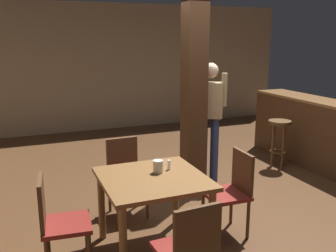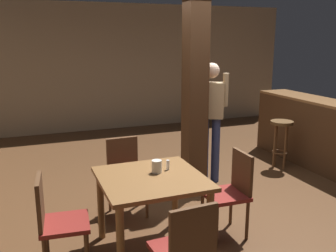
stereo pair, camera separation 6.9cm
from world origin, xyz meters
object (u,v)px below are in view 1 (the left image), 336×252
object	(u,v)px
bar_counter	(308,131)
chair_west	(57,220)
napkin_cup	(158,167)
chair_south	(189,249)
salt_shaker	(169,165)
standing_person	(210,114)
chair_north	(125,172)
chair_east	(232,188)
bar_stool_near	(279,132)
dining_table	(153,189)

from	to	relation	value
bar_counter	chair_west	bearing A→B (deg)	-159.89
napkin_cup	bar_counter	size ratio (longest dim) A/B	0.05
chair_south	salt_shaker	bearing A→B (deg)	76.46
napkin_cup	standing_person	xyz separation A→B (m)	(1.29, 1.35, 0.17)
standing_person	chair_north	bearing A→B (deg)	-159.19
chair_north	napkin_cup	xyz separation A→B (m)	(0.10, -0.82, 0.33)
chair_east	chair_south	bearing A→B (deg)	-136.17
chair_west	bar_counter	world-z (taller)	bar_counter
chair_north	bar_stool_near	size ratio (longest dim) A/B	1.15
standing_person	bar_stool_near	size ratio (longest dim) A/B	2.23
dining_table	chair_south	xyz separation A→B (m)	(-0.02, -0.87, -0.14)
bar_stool_near	standing_person	bearing A→B (deg)	-174.89
napkin_cup	bar_counter	distance (m)	3.47
salt_shaker	dining_table	bearing A→B (deg)	-150.21
salt_shaker	standing_person	xyz separation A→B (m)	(1.16, 1.31, 0.18)
bar_stool_near	salt_shaker	bearing A→B (deg)	-150.16
bar_counter	standing_person	bearing A→B (deg)	-177.86
standing_person	bar_counter	bearing A→B (deg)	2.14
dining_table	napkin_cup	world-z (taller)	napkin_cup
chair_north	bar_stool_near	bearing A→B (deg)	13.39
dining_table	salt_shaker	size ratio (longest dim) A/B	9.77
chair_north	standing_person	distance (m)	1.57
chair_north	chair_east	size ratio (longest dim) A/B	1.00
dining_table	chair_east	xyz separation A→B (m)	(0.89, 0.01, -0.14)
salt_shaker	napkin_cup	bearing A→B (deg)	-163.74
chair_east	bar_stool_near	bearing A→B (deg)	40.35
napkin_cup	bar_stool_near	size ratio (longest dim) A/B	0.16
standing_person	dining_table	bearing A→B (deg)	-133.79
chair_west	napkin_cup	bearing A→B (deg)	5.76
napkin_cup	dining_table	bearing A→B (deg)	-134.79
chair_north	salt_shaker	bearing A→B (deg)	-73.18
chair_east	standing_person	distance (m)	1.58
salt_shaker	bar_stool_near	xyz separation A→B (m)	(2.49, 1.43, -0.24)
chair_south	standing_person	world-z (taller)	standing_person
chair_east	salt_shaker	distance (m)	0.75
chair_north	napkin_cup	size ratio (longest dim) A/B	7.12
chair_west	bar_counter	bearing A→B (deg)	20.11
chair_south	chair_west	size ratio (longest dim) A/B	1.00
salt_shaker	chair_east	bearing A→B (deg)	-9.55
chair_west	chair_east	world-z (taller)	same
chair_west	bar_stool_near	distance (m)	3.92
dining_table	chair_south	bearing A→B (deg)	-91.54
chair_east	standing_person	bearing A→B (deg)	71.26
dining_table	bar_counter	distance (m)	3.58
bar_counter	napkin_cup	bearing A→B (deg)	-155.86
chair_west	chair_east	size ratio (longest dim) A/B	1.00
chair_north	bar_counter	bearing A→B (deg)	10.40
chair_south	bar_counter	size ratio (longest dim) A/B	0.38
dining_table	chair_north	bearing A→B (deg)	91.30
chair_west	dining_table	bearing A→B (deg)	0.88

